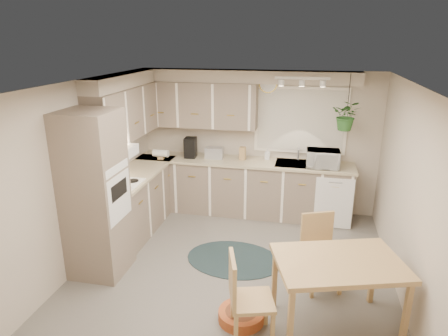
{
  "coord_description": "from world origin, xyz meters",
  "views": [
    {
      "loc": [
        0.84,
        -4.49,
        2.91
      ],
      "look_at": [
        -0.25,
        0.55,
        1.2
      ],
      "focal_mm": 32.0,
      "sensor_mm": 36.0,
      "label": 1
    }
  ],
  "objects_px": {
    "dining_table": "(336,294)",
    "chair_left": "(252,298)",
    "chair_back": "(322,254)",
    "microwave": "(323,157)",
    "braided_rug": "(234,259)",
    "pet_bed": "(241,315)"
  },
  "relations": [
    {
      "from": "chair_back",
      "to": "pet_bed",
      "type": "bearing_deg",
      "value": 20.74
    },
    {
      "from": "dining_table",
      "to": "chair_left",
      "type": "bearing_deg",
      "value": -157.01
    },
    {
      "from": "braided_rug",
      "to": "microwave",
      "type": "distance_m",
      "value": 2.16
    },
    {
      "from": "chair_back",
      "to": "dining_table",
      "type": "bearing_deg",
      "value": 78.42
    },
    {
      "from": "braided_rug",
      "to": "microwave",
      "type": "height_order",
      "value": "microwave"
    },
    {
      "from": "chair_left",
      "to": "braided_rug",
      "type": "height_order",
      "value": "chair_left"
    },
    {
      "from": "dining_table",
      "to": "chair_back",
      "type": "height_order",
      "value": "chair_back"
    },
    {
      "from": "dining_table",
      "to": "braided_rug",
      "type": "relative_size",
      "value": 0.96
    },
    {
      "from": "chair_back",
      "to": "pet_bed",
      "type": "height_order",
      "value": "chair_back"
    },
    {
      "from": "chair_left",
      "to": "microwave",
      "type": "height_order",
      "value": "microwave"
    },
    {
      "from": "chair_back",
      "to": "chair_left",
      "type": "bearing_deg",
      "value": 33.17
    },
    {
      "from": "dining_table",
      "to": "chair_back",
      "type": "distance_m",
      "value": 0.68
    },
    {
      "from": "dining_table",
      "to": "chair_left",
      "type": "distance_m",
      "value": 0.89
    },
    {
      "from": "dining_table",
      "to": "microwave",
      "type": "xyz_separation_m",
      "value": [
        -0.14,
        2.54,
        0.72
      ]
    },
    {
      "from": "chair_left",
      "to": "dining_table",
      "type": "bearing_deg",
      "value": 96.63
    },
    {
      "from": "dining_table",
      "to": "pet_bed",
      "type": "distance_m",
      "value": 1.02
    },
    {
      "from": "chair_back",
      "to": "microwave",
      "type": "xyz_separation_m",
      "value": [
        -0.0,
        1.87,
        0.66
      ]
    },
    {
      "from": "microwave",
      "to": "chair_back",
      "type": "bearing_deg",
      "value": -91.35
    },
    {
      "from": "chair_back",
      "to": "braided_rug",
      "type": "height_order",
      "value": "chair_back"
    },
    {
      "from": "chair_left",
      "to": "pet_bed",
      "type": "xyz_separation_m",
      "value": [
        -0.14,
        0.23,
        -0.4
      ]
    },
    {
      "from": "pet_bed",
      "to": "chair_back",
      "type": "bearing_deg",
      "value": 43.5
    },
    {
      "from": "chair_back",
      "to": "pet_bed",
      "type": "relative_size",
      "value": 1.83
    }
  ]
}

